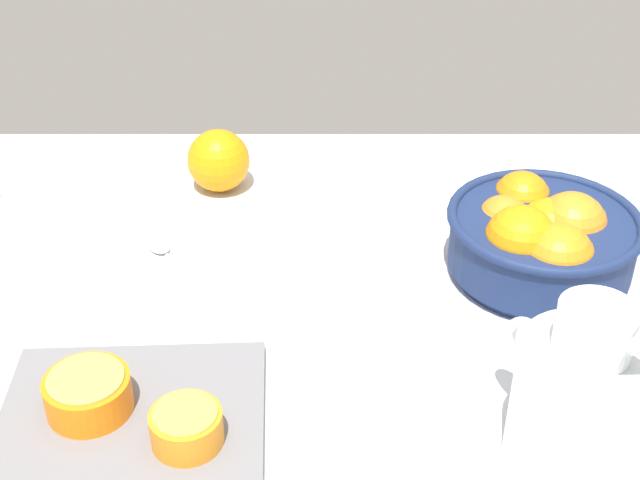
{
  "coord_description": "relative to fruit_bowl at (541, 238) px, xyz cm",
  "views": [
    {
      "loc": [
        -2.93,
        -80.71,
        60.85
      ],
      "look_at": [
        -2.85,
        -0.48,
        7.93
      ],
      "focal_mm": 48.95,
      "sensor_mm": 36.0,
      "label": 1
    }
  ],
  "objects": [
    {
      "name": "cutting_board",
      "position": [
        -43.88,
        -24.36,
        -4.5
      ],
      "size": [
        26.1,
        20.83,
        1.28
      ],
      "primitive_type": "cube",
      "rotation": [
        0.0,
        0.0,
        0.04
      ],
      "color": "slate",
      "rests_on": "ground_plane"
    },
    {
      "name": "orange_half_0",
      "position": [
        -38.0,
        -28.02,
        -2.07
      ],
      "size": [
        6.7,
        6.7,
        3.65
      ],
      "color": "orange",
      "rests_on": "cutting_board"
    },
    {
      "name": "ground_plane",
      "position": [
        -22.93,
        -4.05,
        -6.64
      ],
      "size": [
        127.89,
        82.87,
        3.0
      ],
      "primitive_type": "cube",
      "color": "silver"
    },
    {
      "name": "fruit_bowl",
      "position": [
        0.0,
        0.0,
        0.0
      ],
      "size": [
        22.6,
        22.6,
        10.99
      ],
      "color": "navy",
      "rests_on": "ground_plane"
    },
    {
      "name": "loose_orange_0",
      "position": [
        -39.76,
        20.75,
        -0.85
      ],
      "size": [
        8.6,
        8.6,
        8.6
      ],
      "primitive_type": "sphere",
      "color": "orange",
      "rests_on": "ground_plane"
    },
    {
      "name": "orange_half_1",
      "position": [
        -47.85,
        -23.83,
        -1.9
      ],
      "size": [
        8.24,
        8.24,
        3.98
      ],
      "color": "orange",
      "rests_on": "cutting_board"
    },
    {
      "name": "juice_pitcher",
      "position": [
        -3.26,
        -28.97,
        1.34
      ],
      "size": [
        11.81,
        15.08,
        18.16
      ],
      "color": "white",
      "rests_on": "ground_plane"
    },
    {
      "name": "spoon",
      "position": [
        -43.67,
        2.73,
        -4.71
      ],
      "size": [
        11.07,
        11.84,
        1.0
      ],
      "color": "silver",
      "rests_on": "ground_plane"
    }
  ]
}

